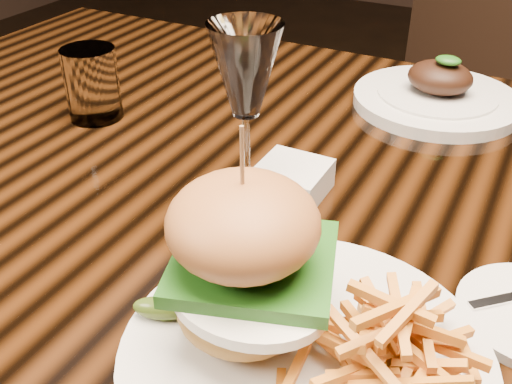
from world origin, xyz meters
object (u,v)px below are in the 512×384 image
at_px(burger_plate, 303,314).
at_px(chair_far, 452,90).
at_px(wine_glass, 246,77).
at_px(dining_table, 345,246).
at_px(far_dish, 437,96).

relative_size(burger_plate, chair_far, 0.31).
bearing_deg(chair_far, wine_glass, -68.82).
distance_m(dining_table, chair_far, 0.89).
xyz_separation_m(far_dish, chair_far, (-0.07, 0.59, -0.23)).
height_order(dining_table, chair_far, chair_far).
xyz_separation_m(burger_plate, wine_glass, (-0.15, 0.18, 0.10)).
height_order(burger_plate, chair_far, same).
bearing_deg(dining_table, chair_far, 92.34).
relative_size(dining_table, burger_plate, 5.37).
bearing_deg(wine_glass, far_dish, 70.81).
bearing_deg(burger_plate, dining_table, 95.53).
xyz_separation_m(wine_glass, far_dish, (0.13, 0.36, -0.14)).
height_order(burger_plate, far_dish, burger_plate).
distance_m(burger_plate, far_dish, 0.55).
distance_m(far_dish, chair_far, 0.64).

